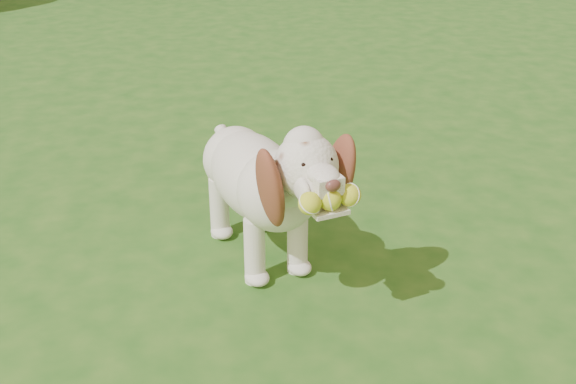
{
  "coord_description": "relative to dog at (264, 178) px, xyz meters",
  "views": [
    {
      "loc": [
        -0.28,
        -2.89,
        1.91
      ],
      "look_at": [
        -0.11,
        -0.05,
        0.51
      ],
      "focal_mm": 45.0,
      "sensor_mm": 36.0,
      "label": 1
    }
  ],
  "objects": [
    {
      "name": "dog",
      "position": [
        0.0,
        0.0,
        0.0
      ],
      "size": [
        0.77,
        1.3,
        0.87
      ],
      "rotation": [
        0.0,
        0.0,
        0.37
      ],
      "color": "silver",
      "rests_on": "ground"
    },
    {
      "name": "ground",
      "position": [
        0.21,
        -0.2,
        -0.46
      ],
      "size": [
        80.0,
        80.0,
        0.0
      ],
      "primitive_type": "plane",
      "color": "#1E4F16",
      "rests_on": "ground"
    }
  ]
}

